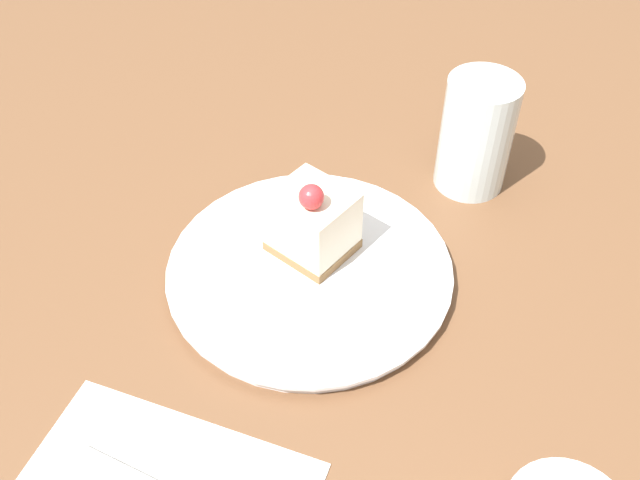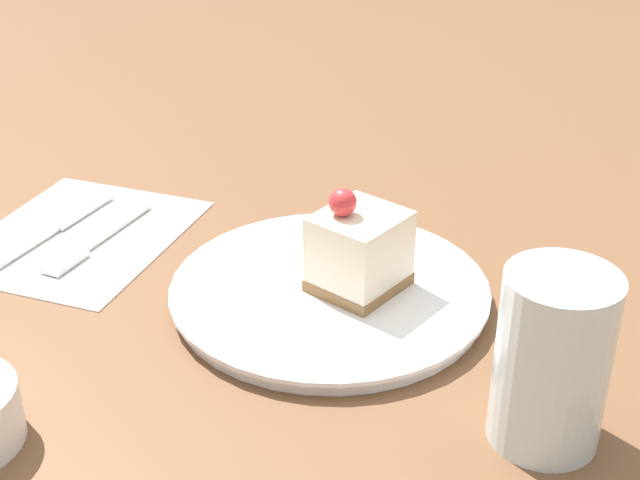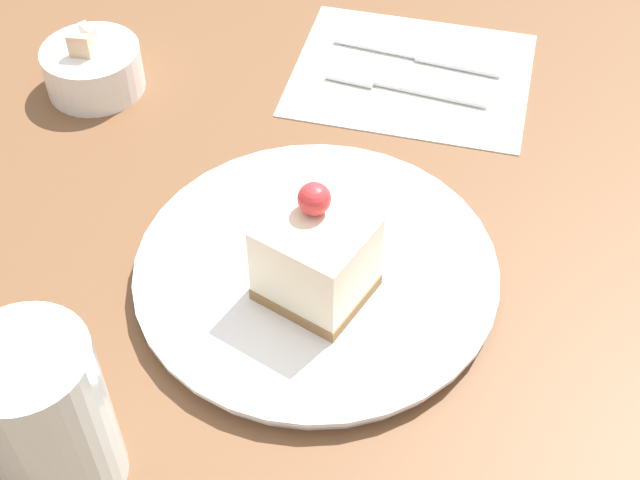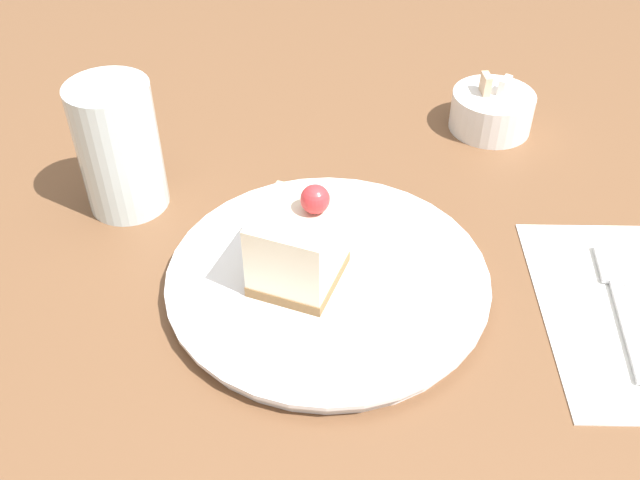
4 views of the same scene
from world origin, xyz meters
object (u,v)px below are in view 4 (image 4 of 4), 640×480
(drinking_glass, at_px, (119,148))
(fork, at_px, (619,296))
(sugar_bowl, at_px, (492,111))
(cake_slice, at_px, (299,246))
(plate, at_px, (328,279))

(drinking_glass, bearing_deg, fork, -4.95)
(fork, relative_size, sugar_bowl, 1.72)
(cake_slice, relative_size, drinking_glass, 0.72)
(cake_slice, bearing_deg, fork, 18.53)
(drinking_glass, bearing_deg, plate, -19.22)
(plate, bearing_deg, cake_slice, -155.01)
(fork, distance_m, drinking_glass, 0.47)
(sugar_bowl, distance_m, drinking_glass, 0.41)
(fork, height_order, drinking_glass, drinking_glass)
(fork, xyz_separation_m, drinking_glass, (-0.46, 0.04, 0.06))
(cake_slice, bearing_deg, plate, 33.83)
(cake_slice, bearing_deg, drinking_glass, 164.96)
(sugar_bowl, bearing_deg, drinking_glass, -148.03)
(plate, relative_size, sugar_bowl, 3.03)
(cake_slice, relative_size, sugar_bowl, 1.02)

